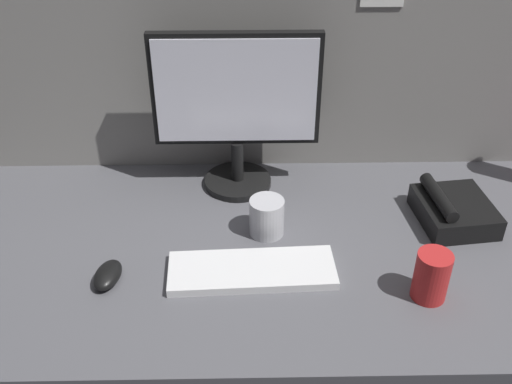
{
  "coord_description": "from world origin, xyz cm",
  "views": [
    {
      "loc": [
        -12.01,
        -111.61,
        90.56
      ],
      "look_at": [
        -5.76,
        0.0,
        14.0
      ],
      "focal_mm": 42.09,
      "sensor_mm": 36.0,
      "label": 1
    }
  ],
  "objects_px": {
    "keyboard": "(252,270)",
    "mouse": "(108,275)",
    "desk_phone": "(453,210)",
    "mug_red_plastic": "(432,276)",
    "mug_steel": "(267,217)",
    "monitor": "(236,105)"
  },
  "relations": [
    {
      "from": "keyboard",
      "to": "mouse",
      "type": "bearing_deg",
      "value": -179.54
    },
    {
      "from": "mug_red_plastic",
      "to": "desk_phone",
      "type": "xyz_separation_m",
      "value": [
        0.13,
        0.26,
        -0.02
      ]
    },
    {
      "from": "keyboard",
      "to": "monitor",
      "type": "bearing_deg",
      "value": 92.69
    },
    {
      "from": "mug_red_plastic",
      "to": "mouse",
      "type": "bearing_deg",
      "value": 175.06
    },
    {
      "from": "mouse",
      "to": "mug_red_plastic",
      "type": "xyz_separation_m",
      "value": [
        0.69,
        -0.06,
        0.04
      ]
    },
    {
      "from": "mouse",
      "to": "desk_phone",
      "type": "height_order",
      "value": "desk_phone"
    },
    {
      "from": "monitor",
      "to": "keyboard",
      "type": "bearing_deg",
      "value": -84.76
    },
    {
      "from": "mug_red_plastic",
      "to": "desk_phone",
      "type": "bearing_deg",
      "value": 64.36
    },
    {
      "from": "monitor",
      "to": "mug_steel",
      "type": "distance_m",
      "value": 0.3
    },
    {
      "from": "monitor",
      "to": "mouse",
      "type": "distance_m",
      "value": 0.52
    },
    {
      "from": "mug_steel",
      "to": "desk_phone",
      "type": "distance_m",
      "value": 0.46
    },
    {
      "from": "keyboard",
      "to": "desk_phone",
      "type": "relative_size",
      "value": 1.77
    },
    {
      "from": "desk_phone",
      "to": "monitor",
      "type": "bearing_deg",
      "value": 161.25
    },
    {
      "from": "monitor",
      "to": "mug_steel",
      "type": "bearing_deg",
      "value": -72.09
    },
    {
      "from": "mug_steel",
      "to": "mug_red_plastic",
      "type": "height_order",
      "value": "mug_red_plastic"
    },
    {
      "from": "mug_red_plastic",
      "to": "monitor",
      "type": "bearing_deg",
      "value": 132.49
    },
    {
      "from": "keyboard",
      "to": "mouse",
      "type": "relative_size",
      "value": 3.85
    },
    {
      "from": "mug_steel",
      "to": "keyboard",
      "type": "bearing_deg",
      "value": -104.16
    },
    {
      "from": "keyboard",
      "to": "mug_red_plastic",
      "type": "bearing_deg",
      "value": -14.06
    },
    {
      "from": "keyboard",
      "to": "mug_steel",
      "type": "bearing_deg",
      "value": 73.3
    },
    {
      "from": "mouse",
      "to": "desk_phone",
      "type": "distance_m",
      "value": 0.84
    },
    {
      "from": "desk_phone",
      "to": "mouse",
      "type": "bearing_deg",
      "value": -165.96
    }
  ]
}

